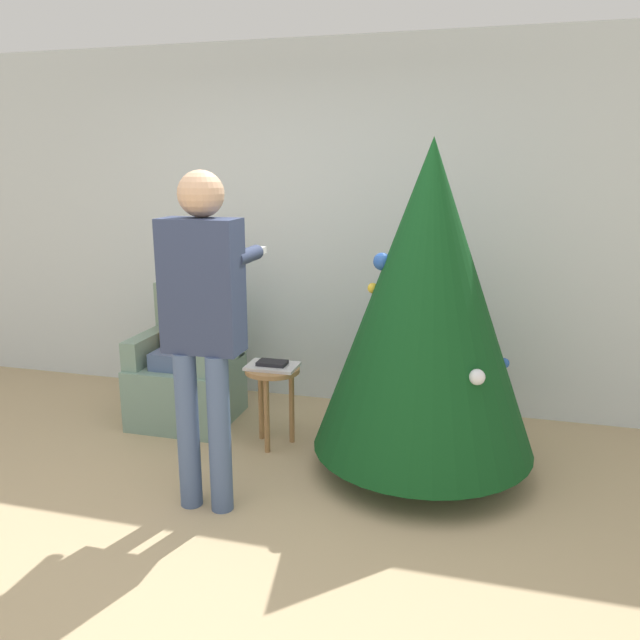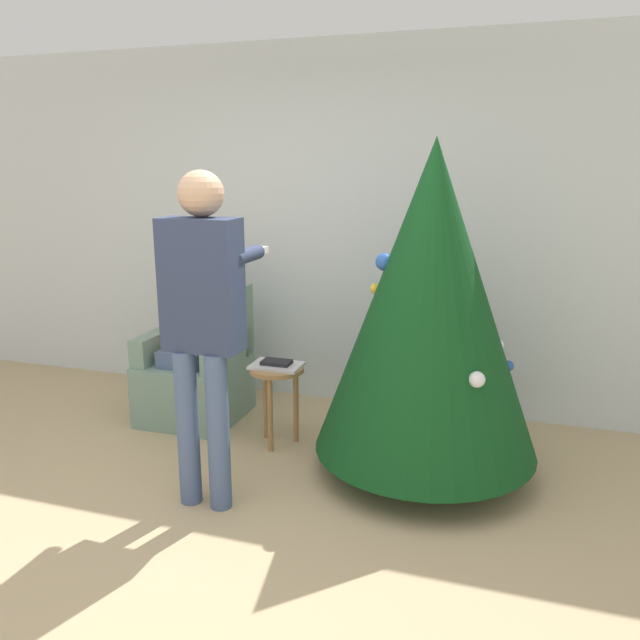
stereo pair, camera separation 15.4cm
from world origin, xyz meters
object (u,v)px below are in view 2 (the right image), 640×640
object	(u,v)px
armchair	(197,371)
person_seated	(193,326)
christmas_tree	(430,301)
person_standing	(203,310)
side_stool	(277,382)

from	to	relation	value
armchair	person_seated	bearing A→B (deg)	-90.00
christmas_tree	person_standing	bearing A→B (deg)	-147.36
christmas_tree	person_seated	distance (m)	1.80
christmas_tree	person_standing	xyz separation A→B (m)	(-1.08, -0.69, 0.02)
armchair	person_standing	world-z (taller)	person_standing
person_standing	side_stool	distance (m)	1.03
person_seated	side_stool	xyz separation A→B (m)	(0.74, -0.25, -0.26)
christmas_tree	person_seated	world-z (taller)	christmas_tree
armchair	person_standing	xyz separation A→B (m)	(0.65, -1.06, 0.74)
christmas_tree	person_standing	distance (m)	1.28
person_standing	side_stool	bearing A→B (deg)	83.33
christmas_tree	person_seated	xyz separation A→B (m)	(-1.73, 0.34, -0.37)
person_seated	person_standing	world-z (taller)	person_standing
side_stool	christmas_tree	bearing A→B (deg)	-5.40
side_stool	person_seated	bearing A→B (deg)	161.43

